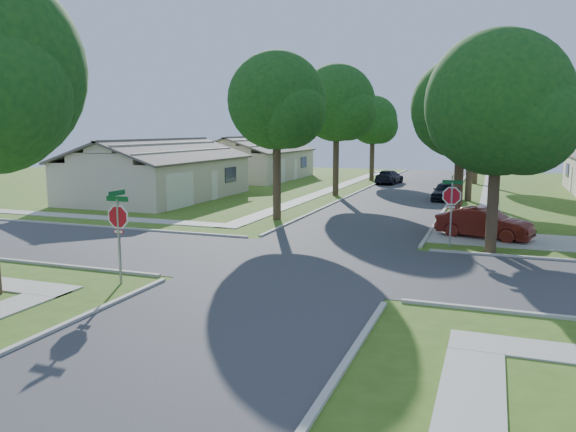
# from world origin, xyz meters

# --- Properties ---
(ground) EXTENTS (100.00, 100.00, 0.00)m
(ground) POSITION_xyz_m (0.00, 0.00, 0.00)
(ground) COLOR #3B5C19
(ground) RESTS_ON ground
(road_ns) EXTENTS (7.00, 100.00, 0.02)m
(road_ns) POSITION_xyz_m (0.00, 0.00, 0.00)
(road_ns) COLOR #333335
(road_ns) RESTS_ON ground
(sidewalk_ne) EXTENTS (1.20, 40.00, 0.04)m
(sidewalk_ne) POSITION_xyz_m (6.10, 26.00, 0.02)
(sidewalk_ne) COLOR #9E9B91
(sidewalk_ne) RESTS_ON ground
(sidewalk_nw) EXTENTS (1.20, 40.00, 0.04)m
(sidewalk_nw) POSITION_xyz_m (-6.10, 26.00, 0.02)
(sidewalk_nw) COLOR #9E9B91
(sidewalk_nw) RESTS_ON ground
(driveway) EXTENTS (8.80, 3.60, 0.05)m
(driveway) POSITION_xyz_m (7.90, 7.10, 0.03)
(driveway) COLOR #9E9B91
(driveway) RESTS_ON ground
(stop_sign_sw) EXTENTS (1.05, 0.80, 2.98)m
(stop_sign_sw) POSITION_xyz_m (-4.70, -4.70, 2.03)
(stop_sign_sw) COLOR gray
(stop_sign_sw) RESTS_ON ground
(stop_sign_ne) EXTENTS (1.05, 0.80, 2.98)m
(stop_sign_ne) POSITION_xyz_m (4.70, 4.70, 2.03)
(stop_sign_ne) COLOR gray
(stop_sign_ne) RESTS_ON ground
(tree_e_near) EXTENTS (4.97, 4.80, 8.28)m
(tree_e_near) POSITION_xyz_m (4.75, 9.01, 5.64)
(tree_e_near) COLOR #38281C
(tree_e_near) RESTS_ON ground
(tree_e_mid) EXTENTS (5.59, 5.40, 9.21)m
(tree_e_mid) POSITION_xyz_m (4.76, 21.01, 6.25)
(tree_e_mid) COLOR #38281C
(tree_e_mid) RESTS_ON ground
(tree_e_far) EXTENTS (5.17, 5.00, 8.72)m
(tree_e_far) POSITION_xyz_m (4.75, 34.01, 5.98)
(tree_e_far) COLOR #38281C
(tree_e_far) RESTS_ON ground
(tree_w_near) EXTENTS (5.38, 5.20, 8.97)m
(tree_w_near) POSITION_xyz_m (-4.64, 9.01, 6.12)
(tree_w_near) COLOR #38281C
(tree_w_near) RESTS_ON ground
(tree_w_mid) EXTENTS (5.80, 5.60, 9.56)m
(tree_w_mid) POSITION_xyz_m (-4.64, 21.01, 6.49)
(tree_w_mid) COLOR #38281C
(tree_w_mid) RESTS_ON ground
(tree_w_far) EXTENTS (4.76, 4.60, 8.04)m
(tree_w_far) POSITION_xyz_m (-4.65, 34.01, 5.51)
(tree_w_far) COLOR #38281C
(tree_w_far) RESTS_ON ground
(tree_ne_corner) EXTENTS (5.80, 5.60, 8.66)m
(tree_ne_corner) POSITION_xyz_m (6.36, 4.21, 5.59)
(tree_ne_corner) COLOR #38281C
(tree_ne_corner) RESTS_ON ground
(house_nw_near) EXTENTS (8.42, 13.60, 4.23)m
(house_nw_near) POSITION_xyz_m (-15.99, 15.00, 1.52)
(house_nw_near) COLOR #AFA18A
(house_nw_near) RESTS_ON ground
(house_nw_far) EXTENTS (8.42, 13.60, 4.23)m
(house_nw_far) POSITION_xyz_m (-15.99, 32.00, 1.52)
(house_nw_far) COLOR #AFA18A
(house_nw_far) RESTS_ON ground
(car_driveway) EXTENTS (4.39, 2.57, 1.37)m
(car_driveway) POSITION_xyz_m (6.00, 7.22, 0.68)
(car_driveway) COLOR #501610
(car_driveway) RESTS_ON ground
(car_curb_east) EXTENTS (1.77, 3.84, 1.27)m
(car_curb_east) POSITION_xyz_m (3.20, 20.71, 0.64)
(car_curb_east) COLOR black
(car_curb_east) RESTS_ON ground
(car_curb_west) EXTENTS (2.19, 4.43, 1.24)m
(car_curb_west) POSITION_xyz_m (-2.55, 31.30, 0.62)
(car_curb_west) COLOR black
(car_curb_west) RESTS_ON ground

